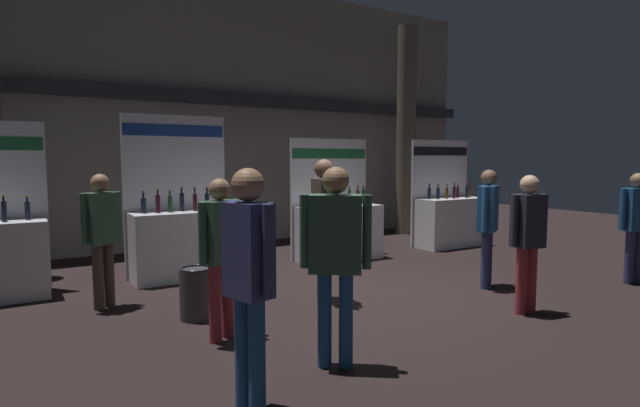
{
  "coord_description": "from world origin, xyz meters",
  "views": [
    {
      "loc": [
        -3.98,
        -5.3,
        1.84
      ],
      "look_at": [
        0.15,
        1.41,
        1.13
      ],
      "focal_mm": 28.25,
      "sensor_mm": 36.0,
      "label": 1
    }
  ],
  "objects_px": {
    "visitor_0": "(249,270)",
    "exhibitor_booth_2": "(338,228)",
    "exhibitor_booth_1": "(183,237)",
    "visitor_8": "(102,229)",
    "exhibitor_booth_3": "(449,218)",
    "visitor_7": "(220,245)",
    "trash_bin": "(196,293)",
    "visitor_6": "(636,218)",
    "visitor_2": "(528,232)",
    "visitor_4": "(324,216)",
    "visitor_3": "(488,217)",
    "visitor_1": "(335,247)"
  },
  "relations": [
    {
      "from": "visitor_8",
      "to": "trash_bin",
      "type": "bearing_deg",
      "value": -74.71
    },
    {
      "from": "trash_bin",
      "to": "visitor_6",
      "type": "distance_m",
      "value": 6.31
    },
    {
      "from": "exhibitor_booth_2",
      "to": "visitor_4",
      "type": "height_order",
      "value": "exhibitor_booth_2"
    },
    {
      "from": "visitor_4",
      "to": "visitor_3",
      "type": "bearing_deg",
      "value": 89.1
    },
    {
      "from": "visitor_2",
      "to": "visitor_4",
      "type": "distance_m",
      "value": 2.45
    },
    {
      "from": "visitor_8",
      "to": "visitor_3",
      "type": "bearing_deg",
      "value": -44.83
    },
    {
      "from": "exhibitor_booth_1",
      "to": "exhibitor_booth_3",
      "type": "distance_m",
      "value": 5.6
    },
    {
      "from": "exhibitor_booth_1",
      "to": "visitor_8",
      "type": "xyz_separation_m",
      "value": [
        -1.29,
        -1.06,
        0.35
      ]
    },
    {
      "from": "visitor_8",
      "to": "visitor_7",
      "type": "bearing_deg",
      "value": -89.22
    },
    {
      "from": "visitor_2",
      "to": "visitor_7",
      "type": "relative_size",
      "value": 1.0
    },
    {
      "from": "visitor_4",
      "to": "visitor_7",
      "type": "relative_size",
      "value": 1.11
    },
    {
      "from": "exhibitor_booth_3",
      "to": "exhibitor_booth_1",
      "type": "bearing_deg",
      "value": 178.81
    },
    {
      "from": "exhibitor_booth_1",
      "to": "visitor_7",
      "type": "bearing_deg",
      "value": -98.9
    },
    {
      "from": "exhibitor_booth_1",
      "to": "visitor_4",
      "type": "bearing_deg",
      "value": -62.24
    },
    {
      "from": "exhibitor_booth_2",
      "to": "visitor_7",
      "type": "height_order",
      "value": "exhibitor_booth_2"
    },
    {
      "from": "visitor_0",
      "to": "visitor_6",
      "type": "height_order",
      "value": "visitor_0"
    },
    {
      "from": "exhibitor_booth_3",
      "to": "visitor_8",
      "type": "bearing_deg",
      "value": -172.24
    },
    {
      "from": "visitor_0",
      "to": "visitor_8",
      "type": "bearing_deg",
      "value": 172.43
    },
    {
      "from": "visitor_2",
      "to": "visitor_3",
      "type": "xyz_separation_m",
      "value": [
        0.57,
        1.06,
        0.03
      ]
    },
    {
      "from": "visitor_4",
      "to": "visitor_8",
      "type": "distance_m",
      "value": 2.73
    },
    {
      "from": "exhibitor_booth_2",
      "to": "trash_bin",
      "type": "relative_size",
      "value": 3.66
    },
    {
      "from": "visitor_0",
      "to": "visitor_3",
      "type": "xyz_separation_m",
      "value": [
        4.32,
        1.53,
        -0.04
      ]
    },
    {
      "from": "visitor_4",
      "to": "exhibitor_booth_3",
      "type": "bearing_deg",
      "value": 129.31
    },
    {
      "from": "exhibitor_booth_1",
      "to": "visitor_8",
      "type": "height_order",
      "value": "exhibitor_booth_1"
    },
    {
      "from": "exhibitor_booth_3",
      "to": "visitor_6",
      "type": "distance_m",
      "value": 3.72
    },
    {
      "from": "exhibitor_booth_3",
      "to": "exhibitor_booth_2",
      "type": "bearing_deg",
      "value": 178.71
    },
    {
      "from": "visitor_3",
      "to": "visitor_1",
      "type": "bearing_deg",
      "value": 169.35
    },
    {
      "from": "exhibitor_booth_1",
      "to": "exhibitor_booth_2",
      "type": "bearing_deg",
      "value": -1.09
    },
    {
      "from": "exhibitor_booth_2",
      "to": "visitor_7",
      "type": "relative_size",
      "value": 1.34
    },
    {
      "from": "exhibitor_booth_2",
      "to": "visitor_2",
      "type": "xyz_separation_m",
      "value": [
        0.12,
        -3.85,
        0.39
      ]
    },
    {
      "from": "exhibitor_booth_3",
      "to": "visitor_6",
      "type": "height_order",
      "value": "exhibitor_booth_3"
    },
    {
      "from": "visitor_0",
      "to": "visitor_2",
      "type": "height_order",
      "value": "visitor_0"
    },
    {
      "from": "trash_bin",
      "to": "visitor_3",
      "type": "relative_size",
      "value": 0.36
    },
    {
      "from": "visitor_0",
      "to": "visitor_8",
      "type": "distance_m",
      "value": 3.35
    },
    {
      "from": "exhibitor_booth_3",
      "to": "trash_bin",
      "type": "height_order",
      "value": "exhibitor_booth_3"
    },
    {
      "from": "visitor_6",
      "to": "exhibitor_booth_2",
      "type": "bearing_deg",
      "value": -38.69
    },
    {
      "from": "visitor_0",
      "to": "exhibitor_booth_2",
      "type": "bearing_deg",
      "value": 123.89
    },
    {
      "from": "visitor_4",
      "to": "exhibitor_booth_1",
      "type": "bearing_deg",
      "value": -138.39
    },
    {
      "from": "exhibitor_booth_3",
      "to": "visitor_1",
      "type": "height_order",
      "value": "exhibitor_booth_3"
    },
    {
      "from": "exhibitor_booth_3",
      "to": "trash_bin",
      "type": "relative_size",
      "value": 3.69
    },
    {
      "from": "visitor_4",
      "to": "visitor_8",
      "type": "relative_size",
      "value": 1.11
    },
    {
      "from": "exhibitor_booth_1",
      "to": "visitor_3",
      "type": "relative_size",
      "value": 1.49
    },
    {
      "from": "visitor_2",
      "to": "visitor_6",
      "type": "xyz_separation_m",
      "value": [
        2.61,
        0.09,
        -0.01
      ]
    },
    {
      "from": "exhibitor_booth_2",
      "to": "visitor_1",
      "type": "relative_size",
      "value": 1.25
    },
    {
      "from": "exhibitor_booth_1",
      "to": "trash_bin",
      "type": "height_order",
      "value": "exhibitor_booth_1"
    },
    {
      "from": "exhibitor_booth_2",
      "to": "exhibitor_booth_3",
      "type": "distance_m",
      "value": 2.76
    },
    {
      "from": "trash_bin",
      "to": "visitor_3",
      "type": "bearing_deg",
      "value": -11.11
    },
    {
      "from": "visitor_6",
      "to": "visitor_7",
      "type": "height_order",
      "value": "visitor_7"
    },
    {
      "from": "exhibitor_booth_1",
      "to": "visitor_2",
      "type": "xyz_separation_m",
      "value": [
        2.95,
        -3.91,
        0.34
      ]
    },
    {
      "from": "exhibitor_booth_3",
      "to": "visitor_1",
      "type": "bearing_deg",
      "value": -144.31
    }
  ]
}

